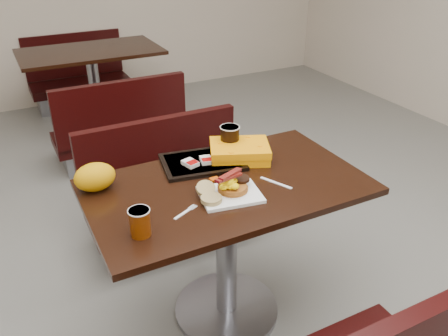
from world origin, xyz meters
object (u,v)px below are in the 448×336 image
coffee_cup_near (140,222)px  hashbrown_sleeve_left (190,163)px  bench_far_s (117,119)px  bench_far_n (79,73)px  paper_bag (95,177)px  pancake_stack (233,187)px  hashbrown_sleeve_right (206,160)px  bench_near_n (172,188)px  clamshell (240,152)px  platter (230,195)px  tray (203,162)px  fork (182,214)px  knife (276,183)px  table_far (95,91)px  table_near (227,253)px  coffee_cup_far (230,139)px

coffee_cup_near → hashbrown_sleeve_left: 0.53m
bench_far_s → bench_far_n: 1.40m
hashbrown_sleeve_left → paper_bag: 0.43m
pancake_stack → hashbrown_sleeve_right: bearing=88.6°
bench_near_n → hashbrown_sleeve_left: 0.65m
hashbrown_sleeve_right → clamshell: bearing=8.4°
platter → tray: 0.31m
paper_bag → clamshell: bearing=-2.3°
bench_near_n → fork: (-0.26, -0.83, 0.39)m
pancake_stack → knife: 0.21m
bench_far_s → platter: (-0.03, -2.00, 0.40)m
table_far → bench_far_n: size_ratio=1.20×
pancake_stack → fork: (-0.25, -0.05, -0.03)m
table_far → platter: size_ratio=4.89×
hashbrown_sleeve_right → hashbrown_sleeve_left: bearing=-170.6°
bench_near_n → bench_far_n: 2.60m
platter → knife: bearing=10.6°
bench_near_n → knife: 0.90m
table_near → bench_near_n: 0.70m
coffee_cup_near → knife: (0.64, 0.09, -0.05)m
knife → hashbrown_sleeve_right: size_ratio=2.24×
knife → hashbrown_sleeve_right: bearing=-170.8°
table_near → platter: 0.40m
platter → hashbrown_sleeve_right: bearing=94.2°
platter → bench_far_s: bearing=98.7°
coffee_cup_near → clamshell: bearing=30.9°
bench_near_n → clamshell: (0.16, -0.51, 0.43)m
knife → hashbrown_sleeve_right: hashbrown_sleeve_right is taller
bench_far_n → clamshell: 3.15m
bench_far_n → knife: bearing=-86.8°
bench_far_s → paper_bag: size_ratio=5.76×
coffee_cup_far → bench_near_n: bearing=108.6°
table_near → knife: (0.19, -0.09, 0.38)m
knife → paper_bag: paper_bag is taller
table_near → knife: size_ratio=7.64×
bench_near_n → clamshell: 0.69m
bench_near_n → pancake_stack: size_ratio=7.86×
pancake_stack → hashbrown_sleeve_right: (0.01, 0.28, -0.00)m
knife → paper_bag: (-0.71, 0.30, 0.06)m
hashbrown_sleeve_left → hashbrown_sleeve_right: same height
tray → platter: bearing=-83.6°
bench_far_s → clamshell: 1.77m
table_far → bench_far_s: bearing=-90.0°
platter → tray: bearing=96.3°
hashbrown_sleeve_left → pancake_stack: bearing=-90.9°
table_far → coffee_cup_near: bearing=-99.1°
table_near → paper_bag: size_ratio=6.91×
clamshell → bench_near_n: bearing=131.1°
table_near → tray: tray is taller
table_far → knife: bearing=-85.9°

